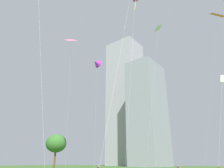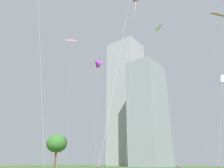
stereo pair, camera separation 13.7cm
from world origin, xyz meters
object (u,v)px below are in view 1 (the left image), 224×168
kite_flying_5 (222,79)px  distant_highrise_1 (148,112)px  kite_flying_2 (71,40)px  kite_flying_3 (158,29)px  kite_flying_4 (97,63)px  park_tree_0 (56,143)px  kite_flying_6 (218,15)px  distant_highrise_0 (126,99)px

kite_flying_5 → distant_highrise_1: bearing=116.7°
kite_flying_2 → kite_flying_3: 23.67m
kite_flying_3 → kite_flying_4: 19.87m
kite_flying_3 → kite_flying_5: (11.51, -9.57, -19.39)m
park_tree_0 → kite_flying_6: bearing=-2.7°
kite_flying_6 → kite_flying_2: bearing=-157.4°
kite_flying_4 → kite_flying_6: bearing=-15.7°
kite_flying_3 → kite_flying_5: size_ratio=2.34×
kite_flying_3 → park_tree_0: bearing=-167.7°
kite_flying_5 → distant_highrise_0: (-63.58, 100.33, 32.45)m
kite_flying_2 → kite_flying_5: (23.80, 8.30, -9.91)m
kite_flying_2 → kite_flying_4: 21.63m
distant_highrise_1 → kite_flying_3: bearing=-58.5°
kite_flying_3 → distant_highrise_0: bearing=119.8°
park_tree_0 → kite_flying_5: bearing=-6.2°
kite_flying_2 → kite_flying_4: (-7.14, 19.60, 5.69)m
kite_flying_3 → park_tree_0: 37.58m
kite_flying_4 → park_tree_0: size_ratio=3.65×
kite_flying_2 → kite_flying_5: kite_flying_2 is taller
kite_flying_3 → kite_flying_6: size_ratio=1.21×
kite_flying_6 → distant_highrise_0: (-65.07, 98.12, 19.37)m
kite_flying_2 → kite_flying_6: 27.57m
kite_flying_6 → distant_highrise_1: distant_highrise_1 is taller
kite_flying_2 → distant_highrise_0: size_ratio=0.27×
kite_flying_3 → distant_highrise_1: 74.18m
kite_flying_5 → distant_highrise_1: 88.93m
park_tree_0 → distant_highrise_1: (-2.40, 74.18, 23.21)m
kite_flying_6 → park_tree_0: 43.75m
distant_highrise_0 → kite_flying_4: bearing=-61.1°
kite_flying_4 → park_tree_0: 25.13m
kite_flying_2 → kite_flying_3: size_ratio=0.73×
kite_flying_2 → kite_flying_4: size_ratio=0.81×
kite_flying_3 → distant_highrise_0: size_ratio=0.37×
distant_highrise_0 → kite_flying_5: bearing=-48.9°
kite_flying_3 → kite_flying_6: bearing=-29.5°
kite_flying_4 → kite_flying_6: 33.77m
kite_flying_4 → kite_flying_5: (30.94, -11.30, -15.61)m
kite_flying_2 → kite_flying_3: (12.28, 17.88, 9.48)m
kite_flying_4 → kite_flying_2: bearing=-70.0°
kite_flying_5 → kite_flying_6: bearing=56.0°
kite_flying_3 → kite_flying_5: kite_flying_3 is taller
distant_highrise_0 → distant_highrise_1: distant_highrise_0 is taller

